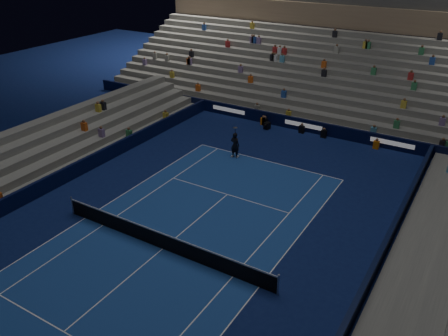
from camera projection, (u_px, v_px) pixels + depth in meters
ground at (163, 249)px, 23.27m from camera, size 90.00×90.00×0.00m
court_surface at (163, 249)px, 23.27m from camera, size 10.97×23.77×0.01m
sponsor_barrier_far at (304, 125)px, 37.18m from camera, size 44.00×0.25×1.00m
sponsor_barrier_east at (352, 314)px, 18.57m from camera, size 0.25×37.00×1.00m
sponsor_barrier_west at (34, 191)px, 27.53m from camera, size 0.25×37.00×1.00m
grandstand_main at (345, 65)px, 43.06m from camera, size 44.00×15.20×11.20m
tennis_net at (162, 241)px, 23.05m from camera, size 12.90×0.10×1.10m
tennis_player at (235, 145)px, 32.53m from camera, size 0.70×0.47×1.88m
broadcast_camera at (267, 126)px, 37.64m from camera, size 0.47×0.89×0.55m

